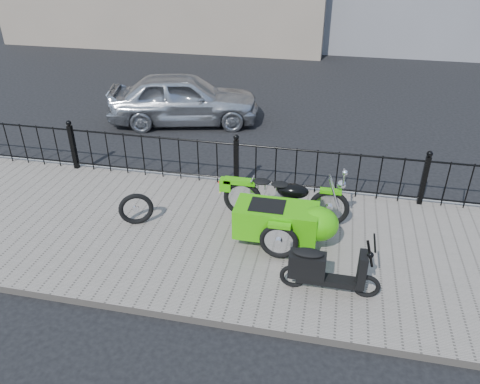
% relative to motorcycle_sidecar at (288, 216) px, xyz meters
% --- Properties ---
extents(ground, '(120.00, 120.00, 0.00)m').
position_rel_motorcycle_sidecar_xyz_m(ground, '(-1.24, 0.41, -0.59)').
color(ground, black).
rests_on(ground, ground).
extents(sidewalk, '(30.00, 3.80, 0.12)m').
position_rel_motorcycle_sidecar_xyz_m(sidewalk, '(-1.24, -0.09, -0.53)').
color(sidewalk, slate).
rests_on(sidewalk, ground).
extents(curb, '(30.00, 0.10, 0.12)m').
position_rel_motorcycle_sidecar_xyz_m(curb, '(-1.24, 1.85, -0.53)').
color(curb, gray).
rests_on(curb, ground).
extents(iron_fence, '(14.11, 0.11, 1.08)m').
position_rel_motorcycle_sidecar_xyz_m(iron_fence, '(-1.24, 1.71, -0.01)').
color(iron_fence, black).
rests_on(iron_fence, sidewalk).
extents(motorcycle_sidecar, '(2.28, 1.48, 0.98)m').
position_rel_motorcycle_sidecar_xyz_m(motorcycle_sidecar, '(0.00, 0.00, 0.00)').
color(motorcycle_sidecar, black).
rests_on(motorcycle_sidecar, sidewalk).
extents(scooter, '(1.40, 0.41, 0.95)m').
position_rel_motorcycle_sidecar_xyz_m(scooter, '(0.62, -1.10, -0.11)').
color(scooter, black).
rests_on(scooter, sidewalk).
extents(spare_tire, '(0.57, 0.34, 0.60)m').
position_rel_motorcycle_sidecar_xyz_m(spare_tire, '(-2.61, -0.04, -0.18)').
color(spare_tire, black).
rests_on(spare_tire, sidewalk).
extents(sedan_car, '(4.18, 2.46, 1.33)m').
position_rel_motorcycle_sidecar_xyz_m(sedan_car, '(-3.39, 5.03, 0.07)').
color(sedan_car, '#B3B6BA').
rests_on(sedan_car, ground).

